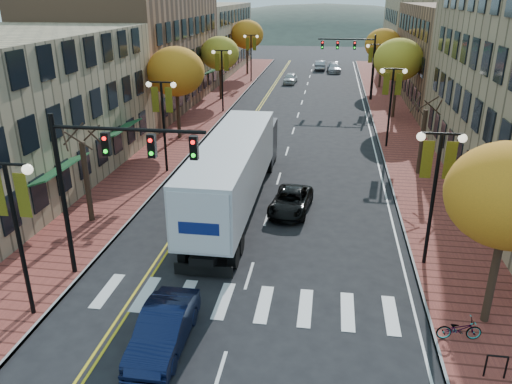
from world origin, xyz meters
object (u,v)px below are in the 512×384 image
at_px(navy_sedan, 164,329).
at_px(black_suv, 291,201).
at_px(bicycle, 459,329).
at_px(semi_truck, 237,164).

height_order(navy_sedan, black_suv, navy_sedan).
bearing_deg(navy_sedan, bicycle, 9.15).
relative_size(black_suv, bicycle, 2.80).
relative_size(semi_truck, bicycle, 10.89).
distance_m(semi_truck, bicycle, 14.48).
distance_m(black_suv, bicycle, 12.15).
relative_size(navy_sedan, bicycle, 2.79).
xyz_separation_m(navy_sedan, black_suv, (3.32, 11.88, -0.11)).
height_order(semi_truck, navy_sedan, semi_truck).
height_order(navy_sedan, bicycle, navy_sedan).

